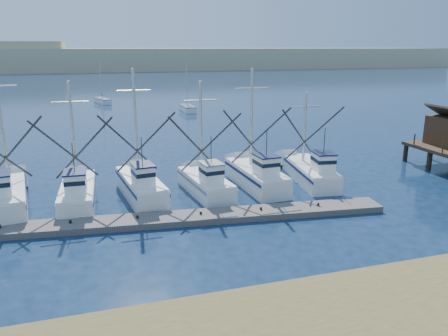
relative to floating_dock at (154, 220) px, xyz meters
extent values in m
plane|color=#0B2032|center=(7.13, -6.52, -0.20)|extent=(500.00, 500.00, 0.00)
cube|color=#5C5853|center=(0.00, 0.00, 0.00)|extent=(30.52, 5.28, 0.41)
cube|color=tan|center=(7.13, 203.48, 4.80)|extent=(360.00, 60.00, 10.00)
cube|color=white|center=(-9.10, 5.18, 0.60)|extent=(3.27, 7.95, 1.60)
cylinder|color=#B7B2A8|center=(-9.10, 6.49, 5.56)|extent=(0.22, 0.22, 8.32)
cube|color=white|center=(-4.57, 5.05, 0.47)|extent=(2.54, 7.55, 1.34)
cube|color=white|center=(-4.57, 3.14, 1.89)|extent=(1.37, 1.87, 1.50)
cylinder|color=#B7B2A8|center=(-4.57, 6.33, 4.72)|extent=(0.22, 0.22, 7.15)
cube|color=white|center=(-0.19, 5.04, 0.54)|extent=(3.09, 7.66, 1.49)
cube|color=white|center=(-0.19, 3.13, 2.04)|extent=(1.48, 1.96, 1.50)
cylinder|color=#B7B2A8|center=(-0.19, 6.31, 5.19)|extent=(0.22, 0.22, 7.80)
cube|color=white|center=(4.60, 4.67, 0.43)|extent=(3.01, 6.93, 1.27)
cube|color=white|center=(4.60, 2.95, 1.82)|extent=(1.49, 1.78, 1.50)
cylinder|color=#B7B2A8|center=(4.60, 5.82, 4.60)|extent=(0.22, 0.22, 7.06)
cube|color=white|center=(8.87, 5.10, 0.53)|extent=(2.83, 7.68, 1.47)
cube|color=white|center=(8.87, 3.16, 2.02)|extent=(1.52, 1.91, 1.50)
cylinder|color=#B7B2A8|center=(8.87, 6.39, 5.13)|extent=(0.22, 0.22, 7.72)
cube|color=white|center=(13.66, 5.19, 0.46)|extent=(3.44, 8.01, 1.32)
cube|color=white|center=(13.66, 3.21, 1.87)|extent=(1.63, 2.07, 1.50)
cylinder|color=#B7B2A8|center=(13.66, 6.52, 4.05)|extent=(0.22, 0.22, 5.87)
cube|color=white|center=(12.83, 48.04, 0.25)|extent=(1.93, 5.84, 0.90)
cylinder|color=#B7B2A8|center=(12.83, 48.34, 4.30)|extent=(0.12, 0.12, 7.20)
cube|color=white|center=(-0.87, 63.75, 0.25)|extent=(3.23, 6.23, 0.90)
cylinder|color=#B7B2A8|center=(-0.87, 64.05, 4.30)|extent=(0.12, 0.12, 7.20)
camera|label=1|loc=(-3.27, -25.78, 10.55)|focal=35.00mm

